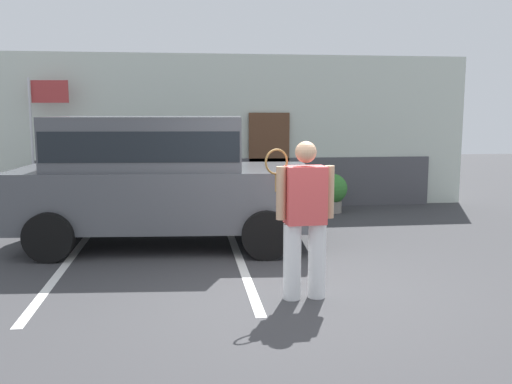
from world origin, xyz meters
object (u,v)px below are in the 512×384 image
Objects in this scene: parked_suv at (158,174)px; potted_plant_by_porch at (332,191)px; tennis_player_man at (305,218)px; flag_pole at (41,120)px.

potted_plant_by_porch is at bearing 39.91° from parked_suv.
parked_suv is at bearing -61.31° from tennis_player_man.
parked_suv is 3.34m from tennis_player_man.
tennis_player_man is (1.75, -2.83, -0.20)m from parked_suv.
potted_plant_by_porch is 0.30× the size of flag_pole.
tennis_player_man is at bearing -53.45° from parked_suv.
parked_suv is at bearing -50.30° from flag_pole.
parked_suv reaches higher than tennis_player_man.
tennis_player_man is at bearing -108.32° from potted_plant_by_porch.
parked_suv reaches higher than potted_plant_by_porch.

